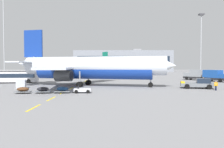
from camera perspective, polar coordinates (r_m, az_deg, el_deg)
ground at (r=69.03m, az=12.19°, el=-1.51°), size 400.00×400.00×0.00m
apron_paint_markings at (r=64.56m, az=-6.65°, el=-1.72°), size 8.00×94.57×0.01m
airliner_foreground at (r=47.47m, az=-5.45°, el=1.70°), size 34.58×33.80×12.20m
pushback_tug at (r=45.53m, az=21.06°, el=-2.28°), size 6.49×4.22×2.08m
airliner_mid_left at (r=119.46m, az=2.43°, el=1.93°), size 28.71×30.20×12.30m
apron_shuttle_bus at (r=60.74m, az=-23.87°, el=-0.47°), size 12.28×4.35×3.00m
catering_truck at (r=66.91m, az=24.63°, el=-0.35°), size 5.50×7.28×3.14m
fuel_service_truck at (r=71.59m, az=20.59°, el=-0.15°), size 6.49×6.79×3.14m
baggage_train at (r=36.25m, az=-14.76°, el=-3.87°), size 11.68×2.49×1.14m
ground_crew_worker at (r=42.66m, az=24.82°, el=-2.59°), size 0.51×0.54×1.63m
uld_cargo_container at (r=45.85m, az=-22.04°, el=-2.39°), size 1.91×1.88×1.60m
apron_light_mast_near at (r=85.30m, az=-25.73°, el=10.50°), size 1.80×1.80×27.81m
apron_light_mast_far at (r=88.52m, az=21.63°, el=8.56°), size 1.80×1.80×23.08m
terminal_satellite at (r=170.17m, az=2.75°, el=3.21°), size 70.74×23.36×16.93m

